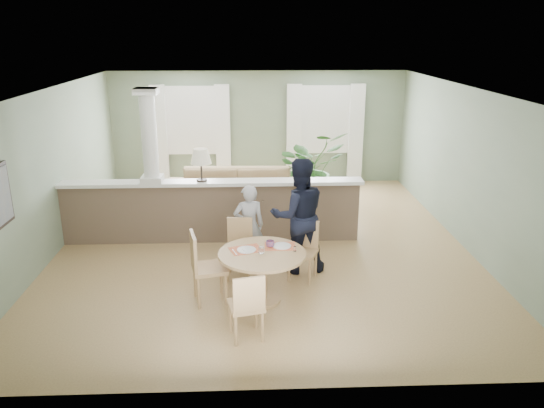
{
  "coord_description": "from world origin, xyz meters",
  "views": [
    {
      "loc": [
        -0.21,
        -8.68,
        3.6
      ],
      "look_at": [
        0.12,
        -1.0,
        1.07
      ],
      "focal_mm": 35.0,
      "sensor_mm": 36.0,
      "label": 1
    }
  ],
  "objects_px": {
    "houseplant": "(310,168)",
    "chair_side": "(204,265)",
    "dining_table": "(262,262)",
    "chair_near": "(247,304)",
    "sofa": "(236,192)",
    "chair_far_boy": "(239,245)",
    "man_person": "(299,216)",
    "chair_far_man": "(304,247)",
    "child_person": "(249,226)"
  },
  "relations": [
    {
      "from": "sofa",
      "to": "chair_far_boy",
      "type": "distance_m",
      "value": 2.99
    },
    {
      "from": "chair_far_man",
      "to": "sofa",
      "type": "bearing_deg",
      "value": 131.72
    },
    {
      "from": "chair_side",
      "to": "child_person",
      "type": "bearing_deg",
      "value": -40.65
    },
    {
      "from": "chair_near",
      "to": "chair_side",
      "type": "bearing_deg",
      "value": -72.17
    },
    {
      "from": "chair_near",
      "to": "man_person",
      "type": "distance_m",
      "value": 2.17
    },
    {
      "from": "houseplant",
      "to": "child_person",
      "type": "height_order",
      "value": "houseplant"
    },
    {
      "from": "chair_near",
      "to": "houseplant",
      "type": "bearing_deg",
      "value": -117.19
    },
    {
      "from": "chair_side",
      "to": "chair_near",
      "type": "bearing_deg",
      "value": -161.83
    },
    {
      "from": "dining_table",
      "to": "houseplant",
      "type": "bearing_deg",
      "value": 75.38
    },
    {
      "from": "houseplant",
      "to": "dining_table",
      "type": "distance_m",
      "value": 4.41
    },
    {
      "from": "dining_table",
      "to": "child_person",
      "type": "bearing_deg",
      "value": 98.86
    },
    {
      "from": "houseplant",
      "to": "chair_near",
      "type": "bearing_deg",
      "value": -104.08
    },
    {
      "from": "man_person",
      "to": "chair_far_man",
      "type": "bearing_deg",
      "value": 94.73
    },
    {
      "from": "dining_table",
      "to": "chair_near",
      "type": "bearing_deg",
      "value": -101.73
    },
    {
      "from": "man_person",
      "to": "chair_side",
      "type": "bearing_deg",
      "value": 26.55
    },
    {
      "from": "houseplant",
      "to": "man_person",
      "type": "bearing_deg",
      "value": -99.22
    },
    {
      "from": "chair_far_man",
      "to": "chair_far_boy",
      "type": "bearing_deg",
      "value": -164.45
    },
    {
      "from": "chair_far_man",
      "to": "chair_side",
      "type": "xyz_separation_m",
      "value": [
        -1.45,
        -0.71,
        0.07
      ]
    },
    {
      "from": "sofa",
      "to": "dining_table",
      "type": "xyz_separation_m",
      "value": [
        0.44,
        -3.82,
        0.15
      ]
    },
    {
      "from": "houseplant",
      "to": "chair_near",
      "type": "relative_size",
      "value": 1.81
    },
    {
      "from": "houseplant",
      "to": "chair_side",
      "type": "bearing_deg",
      "value": -114.19
    },
    {
      "from": "chair_far_man",
      "to": "chair_near",
      "type": "bearing_deg",
      "value": -94.11
    },
    {
      "from": "chair_far_man",
      "to": "chair_side",
      "type": "bearing_deg",
      "value": -131.35
    },
    {
      "from": "dining_table",
      "to": "man_person",
      "type": "distance_m",
      "value": 1.19
    },
    {
      "from": "sofa",
      "to": "chair_near",
      "type": "relative_size",
      "value": 3.3
    },
    {
      "from": "chair_far_man",
      "to": "man_person",
      "type": "bearing_deg",
      "value": 126.15
    },
    {
      "from": "houseplant",
      "to": "chair_near",
      "type": "distance_m",
      "value": 5.43
    },
    {
      "from": "sofa",
      "to": "man_person",
      "type": "relative_size",
      "value": 1.63
    },
    {
      "from": "man_person",
      "to": "dining_table",
      "type": "bearing_deg",
      "value": 50.54
    },
    {
      "from": "sofa",
      "to": "chair_far_man",
      "type": "relative_size",
      "value": 3.3
    },
    {
      "from": "chair_far_boy",
      "to": "man_person",
      "type": "xyz_separation_m",
      "value": [
        0.91,
        0.16,
        0.41
      ]
    },
    {
      "from": "sofa",
      "to": "chair_side",
      "type": "bearing_deg",
      "value": -93.84
    },
    {
      "from": "dining_table",
      "to": "chair_side",
      "type": "bearing_deg",
      "value": -179.87
    },
    {
      "from": "chair_far_man",
      "to": "child_person",
      "type": "relative_size",
      "value": 0.66
    },
    {
      "from": "man_person",
      "to": "chair_far_boy",
      "type": "bearing_deg",
      "value": 0.73
    },
    {
      "from": "chair_near",
      "to": "chair_side",
      "type": "distance_m",
      "value": 1.16
    },
    {
      "from": "chair_far_boy",
      "to": "child_person",
      "type": "xyz_separation_m",
      "value": [
        0.15,
        0.34,
        0.18
      ]
    },
    {
      "from": "chair_far_man",
      "to": "chair_side",
      "type": "relative_size",
      "value": 0.88
    },
    {
      "from": "chair_far_man",
      "to": "chair_side",
      "type": "distance_m",
      "value": 1.62
    },
    {
      "from": "chair_far_boy",
      "to": "child_person",
      "type": "distance_m",
      "value": 0.41
    },
    {
      "from": "houseplant",
      "to": "child_person",
      "type": "xyz_separation_m",
      "value": [
        -1.29,
        -3.09,
        -0.14
      ]
    },
    {
      "from": "sofa",
      "to": "chair_far_boy",
      "type": "bearing_deg",
      "value": -86.29
    },
    {
      "from": "sofa",
      "to": "houseplant",
      "type": "xyz_separation_m",
      "value": [
        1.55,
        0.44,
        0.38
      ]
    },
    {
      "from": "chair_side",
      "to": "child_person",
      "type": "distance_m",
      "value": 1.33
    },
    {
      "from": "chair_side",
      "to": "man_person",
      "type": "bearing_deg",
      "value": -67.26
    },
    {
      "from": "sofa",
      "to": "dining_table",
      "type": "relative_size",
      "value": 2.45
    },
    {
      "from": "dining_table",
      "to": "chair_far_man",
      "type": "relative_size",
      "value": 1.35
    },
    {
      "from": "dining_table",
      "to": "chair_side",
      "type": "relative_size",
      "value": 1.18
    },
    {
      "from": "sofa",
      "to": "chair_far_boy",
      "type": "height_order",
      "value": "chair_far_boy"
    },
    {
      "from": "chair_far_man",
      "to": "man_person",
      "type": "distance_m",
      "value": 0.5
    }
  ]
}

